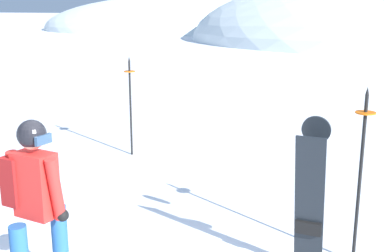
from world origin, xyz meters
name	(u,v)px	position (x,y,z in m)	size (l,w,h in m)	color
ridge_peak_far	(178,29)	(-21.42, 49.82, 0.00)	(31.42, 28.28, 7.58)	white
snowboarder_main	(35,207)	(-0.42, -0.29, 0.92)	(0.65, 1.83, 1.71)	blue
spare_snowboard	(310,199)	(1.77, 1.06, 0.83)	(0.28, 0.35, 1.63)	black
piste_marker_near	(130,99)	(-1.89, 4.03, 1.02)	(0.20, 0.20, 1.79)	black
piste_marker_far	(361,165)	(2.18, 1.55, 1.07)	(0.20, 0.20, 1.88)	black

